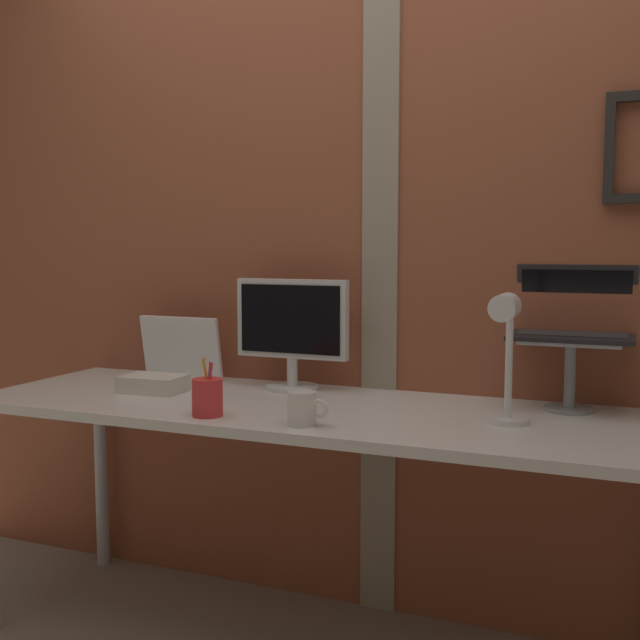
# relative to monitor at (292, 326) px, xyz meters

# --- Properties ---
(brick_wall_back) EXTENTS (3.49, 0.16, 2.63)m
(brick_wall_back) POSITION_rel_monitor_xyz_m (0.22, 0.18, 0.33)
(brick_wall_back) COLOR brown
(brick_wall_back) RESTS_ON ground_plane
(desk) EXTENTS (2.12, 0.68, 0.77)m
(desk) POSITION_rel_monitor_xyz_m (0.15, -0.22, -0.28)
(desk) COLOR silver
(desk) RESTS_ON ground_plane
(monitor) EXTENTS (0.39, 0.18, 0.37)m
(monitor) POSITION_rel_monitor_xyz_m (0.00, 0.00, 0.00)
(monitor) COLOR silver
(monitor) RESTS_ON desk
(laptop_stand) EXTENTS (0.28, 0.22, 0.21)m
(laptop_stand) POSITION_rel_monitor_xyz_m (0.89, 0.00, -0.07)
(laptop_stand) COLOR gray
(laptop_stand) RESTS_ON desk
(laptop) EXTENTS (0.35, 0.26, 0.21)m
(laptop) POSITION_rel_monitor_xyz_m (0.89, 0.06, 0.05)
(laptop) COLOR black
(laptop) RESTS_ON laptop_stand
(whiteboard_panel) EXTENTS (0.31, 0.05, 0.23)m
(whiteboard_panel) POSITION_rel_monitor_xyz_m (-0.45, 0.02, -0.10)
(whiteboard_panel) COLOR white
(whiteboard_panel) RESTS_ON desk
(desk_lamp) EXTENTS (0.12, 0.20, 0.36)m
(desk_lamp) POSITION_rel_monitor_xyz_m (0.75, -0.27, 0.01)
(desk_lamp) COLOR white
(desk_lamp) RESTS_ON desk
(pen_cup) EXTENTS (0.09, 0.09, 0.17)m
(pen_cup) POSITION_rel_monitor_xyz_m (-0.05, -0.46, -0.16)
(pen_cup) COLOR red
(pen_cup) RESTS_ON desk
(coffee_mug) EXTENTS (0.12, 0.08, 0.09)m
(coffee_mug) POSITION_rel_monitor_xyz_m (0.24, -0.46, -0.17)
(coffee_mug) COLOR silver
(coffee_mug) RESTS_ON desk
(paper_clutter_stack) EXTENTS (0.21, 0.15, 0.05)m
(paper_clutter_stack) POSITION_rel_monitor_xyz_m (-0.40, -0.22, -0.19)
(paper_clutter_stack) COLOR silver
(paper_clutter_stack) RESTS_ON desk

